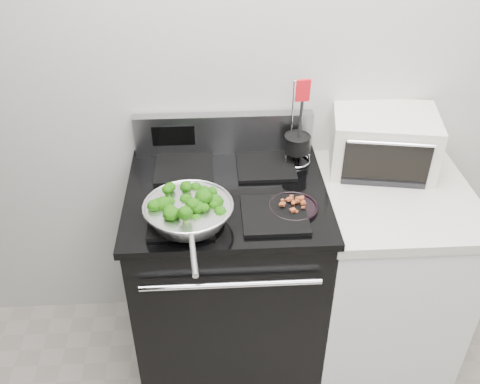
{
  "coord_description": "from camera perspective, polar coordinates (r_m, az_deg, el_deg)",
  "views": [
    {
      "loc": [
        -0.35,
        -0.3,
        2.15
      ],
      "look_at": [
        -0.25,
        1.36,
        0.98
      ],
      "focal_mm": 40.0,
      "sensor_mm": 36.0,
      "label": 1
    }
  ],
  "objects": [
    {
      "name": "utensil_holder",
      "position": [
        2.25,
        6.07,
        4.68
      ],
      "size": [
        0.12,
        0.12,
        0.38
      ],
      "rotation": [
        0.0,
        0.0,
        0.1
      ],
      "color": "silver",
      "rests_on": "gas_range"
    },
    {
      "name": "counter",
      "position": [
        2.52,
        14.69,
        -8.55
      ],
      "size": [
        0.62,
        0.68,
        0.92
      ],
      "color": "white",
      "rests_on": "floor"
    },
    {
      "name": "broccoli_pile",
      "position": [
        1.9,
        -5.54,
        -1.62
      ],
      "size": [
        0.25,
        0.25,
        0.09
      ],
      "primitive_type": null,
      "color": "#0C3304",
      "rests_on": "skillet"
    },
    {
      "name": "bacon_plate",
      "position": [
        2.0,
        5.71,
        -1.36
      ],
      "size": [
        0.19,
        0.19,
        0.04
      ],
      "rotation": [
        0.0,
        0.0,
        -0.42
      ],
      "color": "black",
      "rests_on": "gas_range"
    },
    {
      "name": "skillet",
      "position": [
        1.91,
        -5.51,
        -2.12
      ],
      "size": [
        0.33,
        0.52,
        0.07
      ],
      "rotation": [
        0.0,
        0.0,
        0.08
      ],
      "color": "silver",
      "rests_on": "gas_range"
    },
    {
      "name": "back_wall",
      "position": [
        2.23,
        6.02,
        13.87
      ],
      "size": [
        4.0,
        0.02,
        2.7
      ],
      "primitive_type": "cube",
      "color": "#B3B0A9",
      "rests_on": "ground"
    },
    {
      "name": "toaster_oven",
      "position": [
        2.32,
        14.98,
        5.28
      ],
      "size": [
        0.47,
        0.39,
        0.24
      ],
      "rotation": [
        0.0,
        0.0,
        -0.17
      ],
      "color": "silver",
      "rests_on": "counter"
    },
    {
      "name": "gas_range",
      "position": [
        2.39,
        -1.29,
        -8.97
      ],
      "size": [
        0.79,
        0.69,
        1.13
      ],
      "color": "black",
      "rests_on": "floor"
    }
  ]
}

